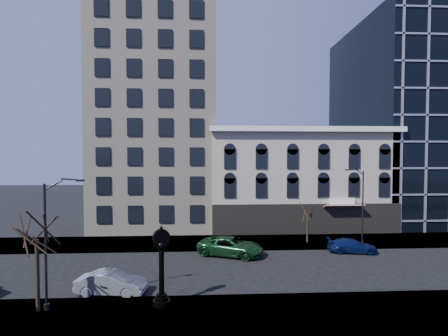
{
  "coord_description": "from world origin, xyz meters",
  "views": [
    {
      "loc": [
        0.51,
        -25.62,
        9.04
      ],
      "look_at": [
        2.0,
        4.0,
        8.0
      ],
      "focal_mm": 26.0,
      "sensor_mm": 36.0,
      "label": 1
    }
  ],
  "objects": [
    {
      "name": "car_far_b",
      "position": [
        14.09,
        3.99,
        0.65
      ],
      "size": [
        4.69,
        2.49,
        1.29
      ],
      "primitive_type": "imported",
      "rotation": [
        0.0,
        0.0,
        1.41
      ],
      "color": "#0C194C",
      "rests_on": "ground"
    },
    {
      "name": "bare_tree_near",
      "position": [
        -9.3,
        -6.69,
        5.16
      ],
      "size": [
        3.89,
        3.89,
        6.68
      ],
      "color": "#302218",
      "rests_on": "sidewalk_near"
    },
    {
      "name": "street_lamp_near",
      "position": [
        -8.34,
        -6.36,
        6.01
      ],
      "size": [
        1.96,
        0.82,
        7.8
      ],
      "rotation": [
        0.0,
        0.0,
        0.32
      ],
      "color": "black",
      "rests_on": "sidewalk_near"
    },
    {
      "name": "car_far_a",
      "position": [
        2.6,
        3.69,
        0.83
      ],
      "size": [
        6.59,
        4.73,
        1.67
      ],
      "primitive_type": "imported",
      "rotation": [
        0.0,
        0.0,
        1.2
      ],
      "color": "#143F1E",
      "rests_on": "ground"
    },
    {
      "name": "street_clock",
      "position": [
        -2.27,
        -6.25,
        2.28
      ],
      "size": [
        1.08,
        1.08,
        4.77
      ],
      "rotation": [
        0.0,
        0.0,
        0.35
      ],
      "color": "black",
      "rests_on": "sidewalk_near"
    },
    {
      "name": "street_lamp_far",
      "position": [
        15.51,
        5.83,
        6.11
      ],
      "size": [
        2.0,
        0.8,
        7.93
      ],
      "rotation": [
        0.0,
        0.0,
        3.44
      ],
      "color": "black",
      "rests_on": "sidewalk_far"
    },
    {
      "name": "ground",
      "position": [
        0.0,
        0.0,
        0.0
      ],
      "size": [
        160.0,
        160.0,
        0.0
      ],
      "primitive_type": "plane",
      "color": "black",
      "rests_on": "ground"
    },
    {
      "name": "car_near_b",
      "position": [
        -5.84,
        -4.23,
        0.74
      ],
      "size": [
        4.63,
        2.03,
        1.48
      ],
      "primitive_type": "imported",
      "rotation": [
        0.0,
        0.0,
        1.46
      ],
      "color": "#A5A8AD",
      "rests_on": "ground"
    },
    {
      "name": "glass_office",
      "position": [
        32.0,
        20.91,
        14.0
      ],
      "size": [
        20.0,
        20.15,
        28.0
      ],
      "color": "black",
      "rests_on": "ground"
    },
    {
      "name": "victorian_row",
      "position": [
        12.0,
        15.89,
        6.0
      ],
      "size": [
        22.6,
        11.19,
        12.5
      ],
      "color": "#B3A594",
      "rests_on": "ground"
    },
    {
      "name": "cream_tower",
      "position": [
        -6.11,
        18.88,
        19.32
      ],
      "size": [
        15.9,
        15.4,
        42.5
      ],
      "color": "beige",
      "rests_on": "ground"
    },
    {
      "name": "sidewalk_far",
      "position": [
        0.0,
        8.0,
        0.06
      ],
      "size": [
        160.0,
        6.0,
        0.12
      ],
      "primitive_type": "cube",
      "color": "gray",
      "rests_on": "ground"
    },
    {
      "name": "bare_tree_far",
      "position": [
        10.85,
        7.33,
        3.51
      ],
      "size": [
        2.62,
        2.62,
        4.5
      ],
      "color": "#302218",
      "rests_on": "sidewalk_far"
    },
    {
      "name": "sidewalk_near",
      "position": [
        0.0,
        -8.0,
        0.06
      ],
      "size": [
        160.0,
        6.0,
        0.12
      ],
      "primitive_type": "cube",
      "color": "gray",
      "rests_on": "ground"
    }
  ]
}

